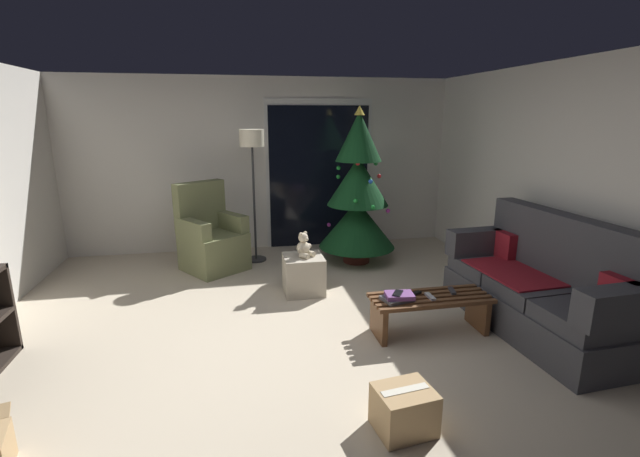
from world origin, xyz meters
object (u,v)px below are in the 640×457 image
(book_stack, at_px, (398,297))
(cell_phone, at_px, (398,293))
(remote_graphite, at_px, (452,291))
(cardboard_box_taped_mid_floor, at_px, (404,410))
(coffee_table, at_px, (430,308))
(floor_lamp, at_px, (252,151))
(armchair, at_px, (211,239))
(couch, at_px, (541,289))
(remote_black, at_px, (414,294))
(ottoman, at_px, (304,274))
(remote_silver, at_px, (430,296))
(teddy_bear_chestnut_by_tree, at_px, (301,265))
(christmas_tree, at_px, (358,196))
(teddy_bear_cream, at_px, (304,246))

(book_stack, relative_size, cell_phone, 2.08)
(remote_graphite, bearing_deg, cardboard_box_taped_mid_floor, 66.72)
(coffee_table, distance_m, floor_lamp, 3.11)
(armchair, height_order, floor_lamp, floor_lamp)
(couch, bearing_deg, remote_black, 171.47)
(ottoman, bearing_deg, remote_silver, -51.35)
(book_stack, bearing_deg, remote_silver, 0.51)
(teddy_bear_chestnut_by_tree, bearing_deg, ottoman, -96.15)
(remote_graphite, xyz_separation_m, remote_silver, (-0.26, -0.09, 0.00))
(floor_lamp, bearing_deg, armchair, -157.92)
(christmas_tree, bearing_deg, remote_graphite, -80.53)
(remote_graphite, bearing_deg, remote_black, 14.49)
(ottoman, bearing_deg, book_stack, -61.41)
(couch, xyz_separation_m, book_stack, (-1.37, 0.09, -0.00))
(remote_graphite, relative_size, remote_silver, 1.00)
(couch, height_order, teddy_bear_cream, couch)
(couch, xyz_separation_m, coffee_table, (-1.04, 0.12, -0.16))
(book_stack, height_order, ottoman, book_stack)
(book_stack, bearing_deg, ottoman, 118.59)
(ottoman, bearing_deg, cell_phone, -62.05)
(coffee_table, relative_size, teddy_bear_cream, 3.86)
(teddy_bear_cream, bearing_deg, cardboard_box_taped_mid_floor, -83.66)
(cell_phone, bearing_deg, remote_black, 60.42)
(christmas_tree, relative_size, ottoman, 4.73)
(remote_silver, height_order, book_stack, book_stack)
(armchair, bearing_deg, remote_black, -48.47)
(remote_black, relative_size, teddy_bear_cream, 0.55)
(couch, xyz_separation_m, floor_lamp, (-2.49, 2.56, 1.11))
(remote_graphite, height_order, ottoman, ottoman)
(remote_black, distance_m, armchair, 2.87)
(couch, relative_size, christmas_tree, 0.95)
(remote_black, distance_m, teddy_bear_chestnut_by_tree, 1.89)
(armchair, height_order, teddy_bear_chestnut_by_tree, armchair)
(couch, xyz_separation_m, remote_graphite, (-0.80, 0.18, -0.03))
(coffee_table, bearing_deg, teddy_bear_cream, 129.97)
(cardboard_box_taped_mid_floor, bearing_deg, book_stack, 71.25)
(remote_silver, bearing_deg, coffee_table, 57.38)
(coffee_table, height_order, cardboard_box_taped_mid_floor, coffee_table)
(coffee_table, xyz_separation_m, ottoman, (-0.99, 1.18, -0.03))
(couch, bearing_deg, christmas_tree, 117.15)
(remote_black, xyz_separation_m, cell_phone, (-0.20, -0.10, 0.07))
(remote_silver, xyz_separation_m, ottoman, (-0.97, 1.21, -0.16))
(couch, xyz_separation_m, ottoman, (-2.03, 1.30, -0.19))
(remote_graphite, height_order, armchair, armchair)
(couch, bearing_deg, floor_lamp, 134.28)
(remote_graphite, relative_size, book_stack, 0.52)
(remote_graphite, distance_m, cell_phone, 0.59)
(couch, relative_size, teddy_bear_chestnut_by_tree, 6.95)
(coffee_table, bearing_deg, floor_lamp, 120.87)
(remote_black, height_order, armchair, armchair)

